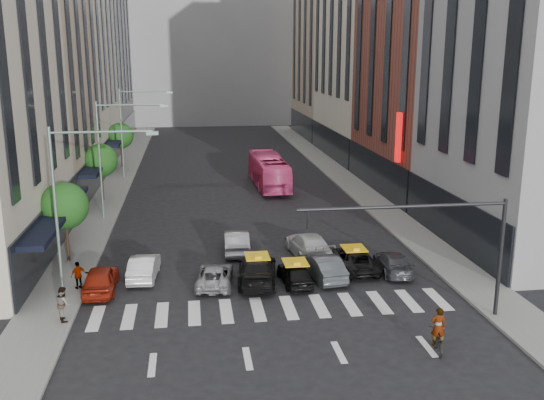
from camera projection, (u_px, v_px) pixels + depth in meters
name	position (u px, v px, depth m)	size (l,w,h in m)	color
ground	(282.00, 321.00, 29.45)	(160.00, 160.00, 0.00)	black
sidewalk_left	(112.00, 191.00, 56.79)	(3.00, 96.00, 0.15)	slate
sidewalk_right	(351.00, 184.00, 59.82)	(3.00, 96.00, 0.15)	slate
building_left_b	(34.00, 61.00, 51.31)	(8.00, 16.00, 24.00)	tan
building_left_c	(69.00, 3.00, 67.21)	(8.00, 20.00, 36.00)	beige
building_left_d	(95.00, 36.00, 86.21)	(8.00, 18.00, 30.00)	gray
building_right_b	(423.00, 49.00, 54.58)	(8.00, 18.00, 26.00)	brown
building_right_d	(329.00, 43.00, 90.92)	(8.00, 18.00, 28.00)	tan
building_far	(210.00, 21.00, 106.98)	(30.00, 10.00, 36.00)	gray
tree_near	(65.00, 206.00, 36.66)	(2.88, 2.88, 4.95)	black
tree_mid	(101.00, 160.00, 52.05)	(2.88, 2.88, 4.95)	black
tree_far	(120.00, 136.00, 67.45)	(2.88, 2.88, 4.95)	black
streetlamp_near	(74.00, 191.00, 30.58)	(5.38, 0.25, 9.00)	gray
streetlamp_mid	(112.00, 144.00, 45.98)	(5.38, 0.25, 9.00)	gray
streetlamp_far	(131.00, 121.00, 61.37)	(5.38, 0.25, 9.00)	gray
traffic_signal	(447.00, 232.00, 28.44)	(10.10, 0.20, 6.00)	black
liberty_sign	(398.00, 137.00, 48.93)	(0.30, 0.70, 4.00)	red
car_red	(101.00, 279.00, 32.89)	(1.71, 4.24, 1.44)	maroon
car_white_front	(144.00, 267.00, 34.87)	(1.45, 4.17, 1.37)	silver
car_silver	(215.00, 275.00, 33.80)	(1.93, 4.19, 1.16)	#9D9DA2
taxi_left	(257.00, 269.00, 34.21)	(2.15, 5.29, 1.54)	black
taxi_center	(295.00, 273.00, 33.96)	(1.51, 3.74, 1.28)	black
car_grey_mid	(323.00, 266.00, 34.84)	(1.51, 4.34, 1.43)	#3E4146
taxi_right	(354.00, 259.00, 36.21)	(2.20, 4.78, 1.33)	black
car_grey_curb	(393.00, 262.00, 35.79)	(1.71, 4.21, 1.22)	#36383D
car_row2_left	(237.00, 241.00, 39.38)	(1.57, 4.50, 1.48)	gray
car_row2_right	(308.00, 245.00, 38.59)	(2.14, 5.26, 1.53)	#BBBBBB
bus	(269.00, 171.00, 58.40)	(2.62, 11.19, 3.12)	#EA4486
motorcycle	(437.00, 341.00, 26.37)	(0.63, 1.81, 0.95)	black
rider	(439.00, 312.00, 26.05)	(0.65, 0.43, 1.79)	gray
pedestrian_near	(63.00, 304.00, 28.98)	(0.82, 0.64, 1.70)	gray
pedestrian_far	(78.00, 275.00, 32.93)	(0.90, 0.37, 1.53)	gray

